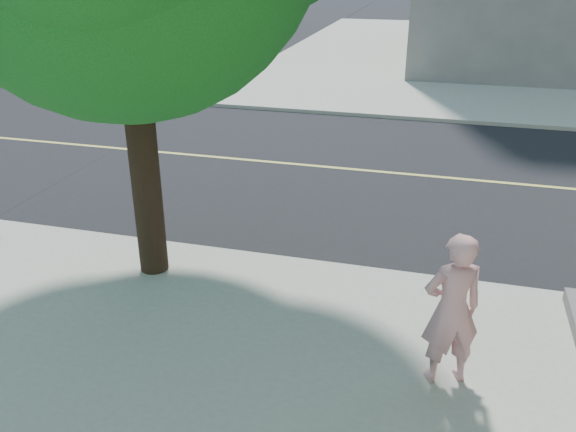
% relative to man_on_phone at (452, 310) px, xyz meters
% --- Properties ---
extents(ground, '(140.00, 140.00, 0.00)m').
position_rel_man_on_phone_xyz_m(ground, '(-6.90, 2.30, -1.00)').
color(ground, black).
rests_on(ground, ground).
extents(road_ew, '(140.00, 9.00, 0.01)m').
position_rel_man_on_phone_xyz_m(road_ew, '(-6.90, 6.80, -0.99)').
color(road_ew, black).
rests_on(road_ew, ground).
extents(man_on_phone, '(0.75, 0.64, 1.75)m').
position_rel_man_on_phone_xyz_m(man_on_phone, '(0.00, 0.00, 0.00)').
color(man_on_phone, pink).
rests_on(man_on_phone, sidewalk_se).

